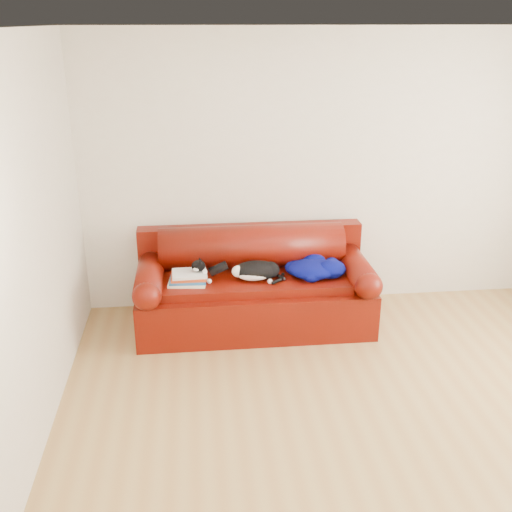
{
  "coord_description": "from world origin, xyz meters",
  "views": [
    {
      "loc": [
        -1.2,
        -3.43,
        2.64
      ],
      "look_at": [
        -0.69,
        1.35,
        0.74
      ],
      "focal_mm": 42.0,
      "sensor_mm": 36.0,
      "label": 1
    }
  ],
  "objects_px": {
    "cat": "(255,271)",
    "blanket": "(314,268)",
    "sofa_base": "(254,301)",
    "book_stack": "(189,278)"
  },
  "relations": [
    {
      "from": "cat",
      "to": "sofa_base",
      "type": "bearing_deg",
      "value": 93.57
    },
    {
      "from": "cat",
      "to": "blanket",
      "type": "bearing_deg",
      "value": 8.34
    },
    {
      "from": "sofa_base",
      "to": "cat",
      "type": "xyz_separation_m",
      "value": [
        -0.0,
        -0.1,
        0.34
      ]
    },
    {
      "from": "book_stack",
      "to": "blanket",
      "type": "relative_size",
      "value": 0.64
    },
    {
      "from": "cat",
      "to": "blanket",
      "type": "relative_size",
      "value": 1.07
    },
    {
      "from": "sofa_base",
      "to": "blanket",
      "type": "distance_m",
      "value": 0.63
    },
    {
      "from": "sofa_base",
      "to": "cat",
      "type": "relative_size",
      "value": 3.61
    },
    {
      "from": "sofa_base",
      "to": "book_stack",
      "type": "height_order",
      "value": "book_stack"
    },
    {
      "from": "book_stack",
      "to": "blanket",
      "type": "height_order",
      "value": "blanket"
    },
    {
      "from": "book_stack",
      "to": "blanket",
      "type": "bearing_deg",
      "value": 2.62
    }
  ]
}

